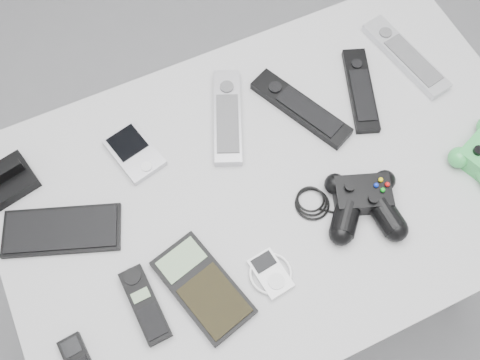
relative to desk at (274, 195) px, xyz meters
name	(u,v)px	position (x,y,z in m)	size (l,w,h in m)	color
floor	(269,268)	(0.03, 0.02, -0.67)	(3.50, 3.50, 0.00)	slate
desk	(274,195)	(0.00, 0.00, 0.00)	(1.09, 0.70, 0.73)	#A4A4A6
pda_keyboard	(62,230)	(-0.42, 0.08, 0.07)	(0.22, 0.09, 0.01)	black
dock_bracket	(5,178)	(-0.48, 0.22, 0.09)	(0.10, 0.09, 0.05)	black
pda	(134,152)	(-0.23, 0.18, 0.07)	(0.08, 0.12, 0.02)	#AEADB4
remote_silver_a	(227,116)	(-0.03, 0.17, 0.08)	(0.06, 0.22, 0.02)	#AEADB4
remote_black_a	(301,108)	(0.12, 0.13, 0.08)	(0.05, 0.23, 0.02)	black
remote_black_b	(361,90)	(0.26, 0.12, 0.07)	(0.05, 0.21, 0.02)	black
remote_silver_b	(406,56)	(0.39, 0.15, 0.08)	(0.05, 0.23, 0.02)	#B4B5BB
cordless_handset	(145,305)	(-0.32, -0.12, 0.07)	(0.04, 0.14, 0.02)	black
calculator	(203,287)	(-0.22, -0.13, 0.07)	(0.10, 0.20, 0.02)	black
mp3_player	(271,273)	(-0.09, -0.16, 0.07)	(0.08, 0.09, 0.02)	white
controller_black	(364,202)	(0.13, -0.12, 0.09)	(0.26, 0.16, 0.05)	black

